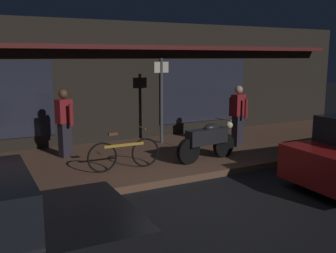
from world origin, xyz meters
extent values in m
plane|color=black|center=(0.00, 0.00, 0.00)|extent=(60.00, 60.00, 0.00)
cube|color=brown|center=(0.00, 3.00, 0.07)|extent=(18.00, 4.00, 0.15)
cube|color=black|center=(0.00, 6.40, 1.80)|extent=(18.00, 2.80, 3.60)
cube|color=#262838|center=(3.20, 4.98, 1.50)|extent=(3.20, 0.04, 2.00)
cube|color=#591919|center=(0.00, 4.75, 2.85)|extent=(16.20, 0.50, 0.12)
cylinder|color=black|center=(0.72, 1.80, 0.45)|extent=(0.61, 0.19, 0.60)
cylinder|color=black|center=(1.81, 1.94, 0.45)|extent=(0.61, 0.19, 0.60)
cube|color=black|center=(1.27, 1.87, 0.73)|extent=(1.13, 0.42, 0.36)
ellipsoid|color=black|center=(1.42, 1.89, 0.93)|extent=(0.47, 0.29, 0.20)
sphere|color=#F9EDB7|center=(1.98, 1.96, 0.93)|extent=(0.18, 0.18, 0.18)
cylinder|color=gray|center=(1.78, 1.94, 1.10)|extent=(0.10, 0.55, 0.03)
torus|color=black|center=(-1.25, 2.09, 0.48)|extent=(0.66, 0.05, 0.66)
torus|color=black|center=(-0.25, 2.06, 0.48)|extent=(0.66, 0.05, 0.66)
cube|color=#B78C2D|center=(-0.75, 2.07, 0.70)|extent=(0.90, 0.06, 0.06)
cube|color=brown|center=(-1.00, 2.08, 0.97)|extent=(0.20, 0.08, 0.06)
cylinder|color=#B78C2D|center=(-0.33, 2.07, 1.05)|extent=(0.03, 0.42, 0.02)
cube|color=#28232D|center=(-1.61, 3.79, 0.57)|extent=(0.34, 0.30, 0.85)
cube|color=maroon|center=(-1.61, 3.79, 1.29)|extent=(0.44, 0.36, 0.58)
sphere|color=brown|center=(-1.61, 3.79, 1.71)|extent=(0.22, 0.22, 0.22)
cylinder|color=maroon|center=(-1.51, 3.55, 1.22)|extent=(0.12, 0.12, 0.52)
cylinder|color=maroon|center=(-1.72, 4.03, 1.22)|extent=(0.12, 0.12, 0.52)
cube|color=#28232D|center=(2.87, 2.75, 0.57)|extent=(0.32, 0.26, 0.85)
cube|color=maroon|center=(2.87, 2.75, 1.29)|extent=(0.42, 0.31, 0.58)
sphere|color=tan|center=(2.87, 2.75, 1.71)|extent=(0.22, 0.22, 0.22)
cylinder|color=maroon|center=(2.81, 3.00, 1.22)|extent=(0.11, 0.11, 0.52)
cylinder|color=maroon|center=(2.94, 2.50, 1.22)|extent=(0.11, 0.11, 0.52)
cylinder|color=#47474C|center=(1.20, 4.08, 1.35)|extent=(0.09, 0.09, 2.40)
cube|color=beige|center=(1.20, 4.08, 2.30)|extent=(0.44, 0.03, 0.30)
cylinder|color=black|center=(-2.83, -0.77, 0.32)|extent=(0.64, 0.23, 0.64)
cylinder|color=black|center=(2.40, -0.16, 0.32)|extent=(0.65, 0.25, 0.64)
camera|label=1|loc=(-3.82, -5.67, 2.59)|focal=41.79mm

